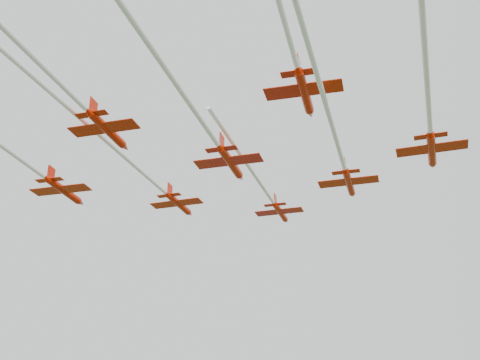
# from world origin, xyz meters

# --- Properties ---
(jet_lead) EXTENTS (12.97, 42.57, 2.51)m
(jet_lead) POSITION_xyz_m (8.63, 5.76, 61.05)
(jet_lead) COLOR #C31700
(jet_row2_left) EXTENTS (18.31, 60.65, 2.57)m
(jet_row2_left) POSITION_xyz_m (-9.99, -9.60, 59.79)
(jet_row2_left) COLOR #C31700
(jet_row2_right) EXTENTS (15.31, 56.01, 2.63)m
(jet_row2_right) POSITION_xyz_m (17.94, -16.14, 59.10)
(jet_row2_right) COLOR #C31700
(jet_row3_left) EXTENTS (15.74, 62.61, 2.78)m
(jet_row3_left) POSITION_xyz_m (-25.42, -17.83, 59.18)
(jet_row3_left) COLOR #C31700
(jet_row3_mid) EXTENTS (17.71, 67.69, 2.72)m
(jet_row3_mid) POSITION_xyz_m (0.25, -30.78, 58.13)
(jet_row3_mid) COLOR #C31700
(jet_row3_right) EXTENTS (14.87, 46.99, 2.57)m
(jet_row3_right) POSITION_xyz_m (26.94, -26.86, 57.26)
(jet_row3_right) COLOR #C31700
(jet_row4_left) EXTENTS (13.57, 47.85, 2.60)m
(jet_row4_left) POSITION_xyz_m (-12.63, -31.91, 58.91)
(jet_row4_left) COLOR #C31700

